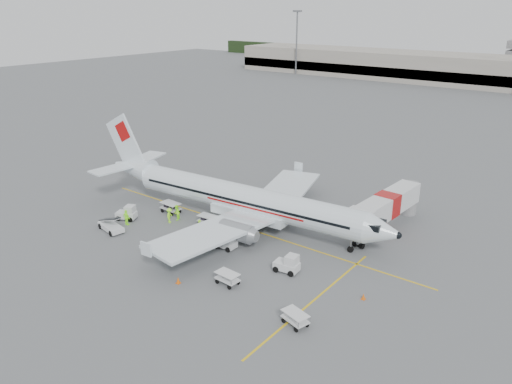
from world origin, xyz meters
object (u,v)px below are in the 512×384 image
Objects in this scene: belt_loader at (110,220)px; tug_mid at (226,241)px; aircraft at (245,181)px; jet_bridge at (386,212)px; tug_aft at (126,212)px; tug_fore at (287,263)px.

tug_mid is at bearing 30.12° from belt_loader.
aircraft is 16.23m from jet_bridge.
tug_aft is at bearing -152.80° from aircraft.
aircraft reaches higher than tug_aft.
aircraft is 16.41× the size of tug_fore.
jet_bridge is at bearing 50.36° from tug_mid.
belt_loader is 13.88m from tug_mid.
jet_bridge reaches higher than belt_loader.
aircraft is 2.38× the size of jet_bridge.
tug_fore is 7.79m from tug_mid.
aircraft reaches higher than tug_fore.
tug_mid is (2.20, -6.02, -4.47)m from aircraft.
jet_bridge reaches higher than tug_aft.
jet_bridge reaches higher than tug_fore.
tug_mid is (-11.32, -14.42, -1.27)m from jet_bridge.
tug_aft is at bearing -144.76° from jet_bridge.
jet_bridge is 30.14m from tug_aft.
tug_aft is at bearing 121.49° from belt_loader.
belt_loader is 2.05× the size of tug_fore.
aircraft is 15.72m from belt_loader.
tug_aft is (-12.07, -7.48, -4.44)m from aircraft.
jet_bridge is (13.52, 8.40, -3.19)m from aircraft.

